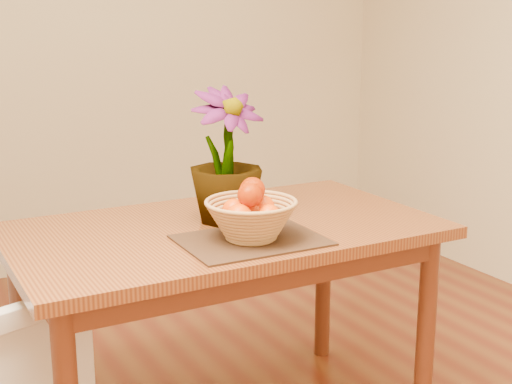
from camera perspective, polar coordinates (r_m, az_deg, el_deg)
name	(u,v)px	position (r m, az deg, el deg)	size (l,w,h in m)	color
wall_back	(67,31)	(4.12, -14.91, 12.31)	(4.00, 0.02, 2.70)	beige
table	(224,250)	(2.40, -2.56, -4.67)	(1.40, 0.80, 0.75)	brown
placemat	(251,240)	(2.20, -0.39, -3.88)	(0.43, 0.32, 0.01)	#312012
wicker_basket	(251,221)	(2.18, -0.39, -2.36)	(0.29, 0.29, 0.12)	#B38A4A
orange_pile	(251,203)	(2.17, -0.39, -0.87)	(0.19, 0.18, 0.14)	#E93203
potted_plant	(226,156)	(2.37, -2.44, 2.92)	(0.25, 0.25, 0.45)	#164012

